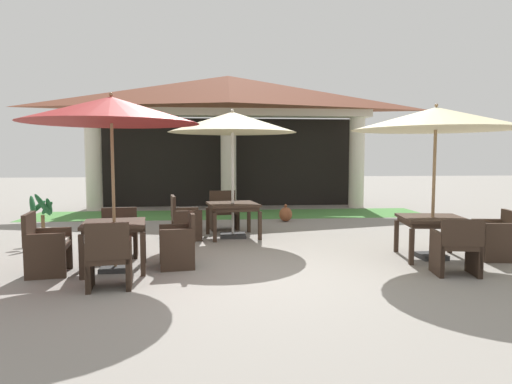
{
  "coord_description": "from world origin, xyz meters",
  "views": [
    {
      "loc": [
        -0.38,
        -6.39,
        1.75
      ],
      "look_at": [
        0.36,
        2.01,
        1.05
      ],
      "focal_mm": 31.28,
      "sensor_mm": 36.0,
      "label": 1
    }
  ],
  "objects_px": {
    "patio_table_near_foreground": "(233,208)",
    "patio_chair_mid_right_west": "(46,246)",
    "patio_table_mid_left": "(433,222)",
    "patio_umbrella_near_foreground": "(232,123)",
    "patio_chair_mid_left_south": "(457,247)",
    "patio_chair_mid_left_east": "(497,236)",
    "patio_umbrella_mid_left": "(436,119)",
    "terracotta_urn": "(286,214)",
    "patio_umbrella_mid_right": "(111,111)",
    "potted_palm_left_edge": "(43,225)",
    "patio_chair_mid_right_north": "(119,233)",
    "patio_chair_near_foreground_west": "(184,219)",
    "patio_chair_near_foreground_north": "(224,211)",
    "patio_chair_mid_right_south": "(109,258)",
    "patio_chair_mid_right_east": "(179,242)",
    "patio_table_mid_right": "(114,229)"
  },
  "relations": [
    {
      "from": "patio_umbrella_near_foreground",
      "to": "patio_chair_near_foreground_north",
      "type": "xyz_separation_m",
      "value": [
        -0.18,
        1.01,
        -2.0
      ]
    },
    {
      "from": "patio_chair_near_foreground_north",
      "to": "potted_palm_left_edge",
      "type": "bearing_deg",
      "value": 9.97
    },
    {
      "from": "patio_chair_near_foreground_north",
      "to": "patio_table_mid_right",
      "type": "xyz_separation_m",
      "value": [
        -1.71,
        -3.64,
        0.22
      ]
    },
    {
      "from": "patio_table_mid_left",
      "to": "patio_umbrella_mid_left",
      "type": "distance_m",
      "value": 1.72
    },
    {
      "from": "patio_table_mid_left",
      "to": "patio_chair_mid_left_east",
      "type": "height_order",
      "value": "patio_chair_mid_left_east"
    },
    {
      "from": "patio_chair_mid_right_west",
      "to": "patio_chair_mid_right_east",
      "type": "height_order",
      "value": "patio_chair_mid_right_west"
    },
    {
      "from": "patio_umbrella_mid_right",
      "to": "potted_palm_left_edge",
      "type": "relative_size",
      "value": 2.62
    },
    {
      "from": "patio_chair_near_foreground_west",
      "to": "patio_chair_mid_right_west",
      "type": "height_order",
      "value": "patio_chair_near_foreground_west"
    },
    {
      "from": "patio_chair_mid_left_east",
      "to": "patio_chair_mid_right_north",
      "type": "xyz_separation_m",
      "value": [
        -6.36,
        0.77,
        0.01
      ]
    },
    {
      "from": "patio_chair_mid_right_north",
      "to": "patio_table_near_foreground",
      "type": "bearing_deg",
      "value": -148.54
    },
    {
      "from": "patio_chair_mid_right_south",
      "to": "patio_table_mid_right",
      "type": "bearing_deg",
      "value": 90.0
    },
    {
      "from": "patio_chair_near_foreground_north",
      "to": "potted_palm_left_edge",
      "type": "relative_size",
      "value": 0.89
    },
    {
      "from": "patio_table_near_foreground",
      "to": "patio_table_mid_right",
      "type": "xyz_separation_m",
      "value": [
        -1.88,
        -2.63,
        0.01
      ]
    },
    {
      "from": "patio_table_near_foreground",
      "to": "patio_umbrella_mid_right",
      "type": "distance_m",
      "value": 3.69
    },
    {
      "from": "patio_chair_near_foreground_north",
      "to": "terracotta_urn",
      "type": "relative_size",
      "value": 1.96
    },
    {
      "from": "patio_umbrella_near_foreground",
      "to": "patio_chair_mid_right_west",
      "type": "xyz_separation_m",
      "value": [
        -2.84,
        -2.77,
        -2.0
      ]
    },
    {
      "from": "patio_umbrella_mid_left",
      "to": "potted_palm_left_edge",
      "type": "bearing_deg",
      "value": 164.35
    },
    {
      "from": "patio_chair_mid_right_north",
      "to": "patio_chair_near_foreground_west",
      "type": "bearing_deg",
      "value": -132.13
    },
    {
      "from": "patio_chair_near_foreground_north",
      "to": "patio_umbrella_mid_right",
      "type": "relative_size",
      "value": 0.34
    },
    {
      "from": "patio_umbrella_near_foreground",
      "to": "patio_chair_mid_left_south",
      "type": "height_order",
      "value": "patio_umbrella_near_foreground"
    },
    {
      "from": "patio_chair_mid_right_north",
      "to": "patio_chair_mid_right_south",
      "type": "relative_size",
      "value": 0.93
    },
    {
      "from": "patio_chair_mid_right_south",
      "to": "patio_chair_mid_left_east",
      "type": "bearing_deg",
      "value": 2.29
    },
    {
      "from": "potted_palm_left_edge",
      "to": "terracotta_urn",
      "type": "relative_size",
      "value": 2.22
    },
    {
      "from": "patio_table_mid_left",
      "to": "patio_chair_mid_left_east",
      "type": "bearing_deg",
      "value": -8.39
    },
    {
      "from": "patio_umbrella_mid_right",
      "to": "patio_chair_mid_right_east",
      "type": "relative_size",
      "value": 3.11
    },
    {
      "from": "patio_chair_mid_left_south",
      "to": "potted_palm_left_edge",
      "type": "xyz_separation_m",
      "value": [
        -6.95,
        3.04,
        -0.05
      ]
    },
    {
      "from": "patio_umbrella_mid_right",
      "to": "patio_chair_mid_right_north",
      "type": "height_order",
      "value": "patio_umbrella_mid_right"
    },
    {
      "from": "patio_umbrella_near_foreground",
      "to": "patio_chair_mid_right_west",
      "type": "bearing_deg",
      "value": -135.7
    },
    {
      "from": "patio_umbrella_mid_left",
      "to": "potted_palm_left_edge",
      "type": "xyz_separation_m",
      "value": [
        -7.1,
        1.99,
        -1.98
      ]
    },
    {
      "from": "patio_chair_mid_left_south",
      "to": "patio_chair_mid_right_north",
      "type": "height_order",
      "value": "patio_chair_mid_left_south"
    },
    {
      "from": "patio_table_mid_left",
      "to": "patio_chair_mid_right_west",
      "type": "height_order",
      "value": "patio_chair_mid_right_west"
    },
    {
      "from": "patio_umbrella_mid_left",
      "to": "patio_chair_near_foreground_north",
      "type": "bearing_deg",
      "value": 136.39
    },
    {
      "from": "patio_umbrella_mid_right",
      "to": "potted_palm_left_edge",
      "type": "bearing_deg",
      "value": 129.61
    },
    {
      "from": "patio_umbrella_mid_right",
      "to": "patio_chair_mid_right_east",
      "type": "bearing_deg",
      "value": 8.3
    },
    {
      "from": "patio_table_near_foreground",
      "to": "patio_chair_mid_right_west",
      "type": "distance_m",
      "value": 3.97
    },
    {
      "from": "patio_table_mid_left",
      "to": "patio_chair_mid_left_south",
      "type": "distance_m",
      "value": 1.08
    },
    {
      "from": "patio_chair_near_foreground_north",
      "to": "potted_palm_left_edge",
      "type": "distance_m",
      "value": 3.87
    },
    {
      "from": "patio_chair_mid_left_south",
      "to": "patio_chair_mid_right_west",
      "type": "bearing_deg",
      "value": -177.07
    },
    {
      "from": "patio_table_near_foreground",
      "to": "patio_chair_mid_right_north",
      "type": "distance_m",
      "value": 2.64
    },
    {
      "from": "patio_chair_near_foreground_north",
      "to": "patio_table_mid_left",
      "type": "relative_size",
      "value": 0.78
    },
    {
      "from": "patio_umbrella_near_foreground",
      "to": "patio_chair_mid_right_west",
      "type": "distance_m",
      "value": 4.44
    },
    {
      "from": "patio_chair_mid_left_east",
      "to": "patio_umbrella_mid_left",
      "type": "bearing_deg",
      "value": 90.0
    },
    {
      "from": "patio_table_mid_right",
      "to": "patio_umbrella_mid_right",
      "type": "xyz_separation_m",
      "value": [
        0.0,
        -0.0,
        1.76
      ]
    },
    {
      "from": "patio_chair_mid_left_south",
      "to": "potted_palm_left_edge",
      "type": "relative_size",
      "value": 0.83
    },
    {
      "from": "patio_table_near_foreground",
      "to": "terracotta_urn",
      "type": "relative_size",
      "value": 2.54
    },
    {
      "from": "patio_chair_mid_left_east",
      "to": "terracotta_urn",
      "type": "distance_m",
      "value": 5.4
    },
    {
      "from": "patio_table_near_foreground",
      "to": "patio_chair_mid_right_north",
      "type": "bearing_deg",
      "value": -140.25
    },
    {
      "from": "patio_umbrella_mid_right",
      "to": "patio_chair_mid_left_south",
      "type": "bearing_deg",
      "value": -8.05
    },
    {
      "from": "patio_chair_mid_right_south",
      "to": "patio_chair_mid_left_south",
      "type": "bearing_deg",
      "value": -5.44
    },
    {
      "from": "patio_umbrella_near_foreground",
      "to": "patio_table_mid_left",
      "type": "relative_size",
      "value": 2.35
    }
  ]
}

